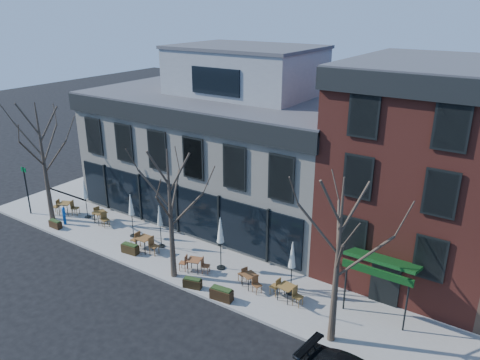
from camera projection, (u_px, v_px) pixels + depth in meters
The scene contains 25 objects.
ground at pixel (180, 235), 29.58m from camera, with size 120.00×120.00×0.00m, color black.
sidewalk_front at pixel (198, 264), 26.18m from camera, with size 33.50×4.70×0.15m, color gray.
sidewalk_side at pixel (126, 174), 40.10m from camera, with size 4.50×12.00×0.15m, color gray.
corner_building at pixel (227, 145), 31.79m from camera, with size 18.39×10.39×11.10m.
red_brick_building at pixel (425, 168), 24.62m from camera, with size 8.20×11.78×11.18m.
tree_corner at pixel (44, 161), 30.05m from camera, with size 3.93×3.98×7.92m.
tree_mid at pixel (171, 214), 23.63m from camera, with size 3.50×3.55×7.04m.
tree_right at pixel (338, 261), 18.83m from camera, with size 3.72×3.77×7.48m.
sign_pole at pixel (27, 187), 31.64m from camera, with size 0.50×0.10×3.40m.
call_box at pixel (64, 215), 30.51m from camera, with size 0.25×0.25×1.25m.
cafe_set_0 at pixel (65, 207), 32.04m from camera, with size 1.96×1.24×1.02m.
cafe_set_1 at pixel (100, 216), 30.73m from camera, with size 1.92×0.92×0.98m.
cafe_set_2 at pixel (145, 242), 27.25m from camera, with size 2.00×0.81×1.05m.
cafe_set_3 at pixel (194, 264), 25.14m from camera, with size 1.77×0.99×0.91m.
cafe_set_4 at pixel (250, 279), 23.78m from camera, with size 1.73×1.00×0.89m.
cafe_set_5 at pixel (286, 291), 22.72m from camera, with size 1.87×0.81×0.97m.
umbrella_0 at pixel (85, 191), 31.05m from camera, with size 0.43×0.43×2.70m.
umbrella_1 at pixel (131, 207), 28.47m from camera, with size 0.45×0.45×2.81m.
umbrella_2 at pixel (160, 218), 27.25m from camera, with size 0.43×0.43×2.67m.
umbrella_3 at pixel (220, 233), 24.87m from camera, with size 0.49×0.49×3.07m.
umbrella_4 at pixel (292, 258), 22.70m from camera, with size 0.46×0.46×2.88m.
planter_0 at pixel (55, 224), 30.18m from camera, with size 0.92×0.37×0.52m.
planter_1 at pixel (130, 249), 27.09m from camera, with size 1.08×0.54×0.58m.
planter_2 at pixel (192, 283), 23.80m from camera, with size 1.02×0.63×0.53m.
planter_3 at pixel (222, 294), 22.82m from camera, with size 1.18×0.58×0.64m.
Camera 1 is at (17.99, -19.73, 13.74)m, focal length 35.00 mm.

